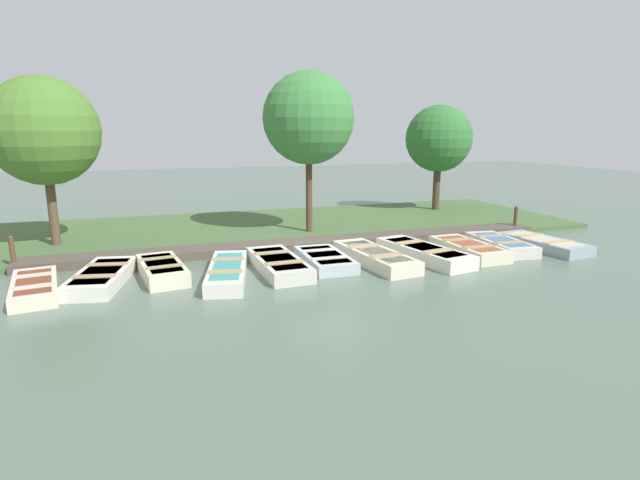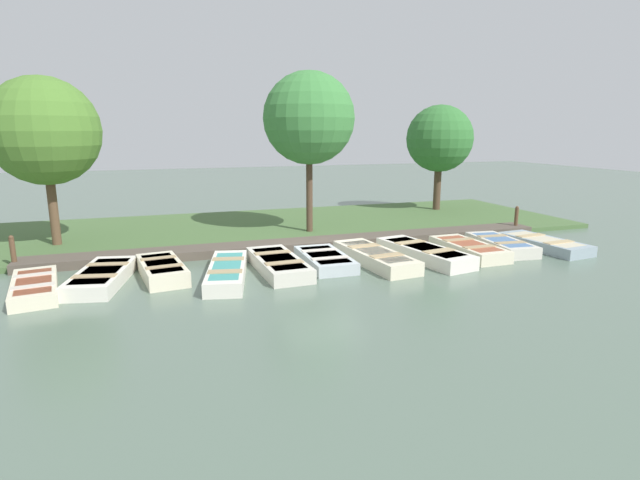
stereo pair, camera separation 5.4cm
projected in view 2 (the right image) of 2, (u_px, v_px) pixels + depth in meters
ground_plane at (321, 257)px, 15.89m from camera, size 80.00×80.00×0.00m
shore_bank at (282, 226)px, 20.49m from camera, size 8.00×24.00×0.16m
dock_walkway at (308, 244)px, 17.07m from camera, size 1.12×17.80×0.27m
rowboat_0 at (34, 287)px, 12.27m from camera, size 2.94×1.44×0.35m
rowboat_1 at (102, 277)px, 13.06m from camera, size 3.21×1.74×0.39m
rowboat_2 at (162, 269)px, 13.61m from camera, size 2.72×1.37×0.44m
rowboat_3 at (227, 271)px, 13.52m from camera, size 3.57×1.66×0.39m
rowboat_4 at (278, 264)px, 14.26m from camera, size 3.26×1.27×0.41m
rowboat_5 at (325, 259)px, 14.86m from camera, size 2.69×1.25×0.36m
rowboat_6 at (375, 257)px, 15.04m from camera, size 3.61×1.44×0.42m
rowboat_7 at (424, 253)px, 15.50m from camera, size 3.69×1.71×0.44m
rowboat_8 at (468, 249)px, 16.09m from camera, size 2.91×1.22×0.40m
rowboat_9 at (501, 244)px, 16.73m from camera, size 2.92×1.40×0.39m
rowboat_10 at (544, 244)px, 16.91m from camera, size 3.20×1.53×0.37m
mooring_post_near at (13, 253)px, 14.17m from camera, size 0.14×0.14×1.04m
mooring_post_far at (516, 219)px, 19.58m from camera, size 0.14×0.14×1.04m
park_tree_far_left at (44, 132)px, 16.06m from camera, size 3.48×3.48×5.66m
park_tree_left at (309, 119)px, 18.17m from camera, size 3.37×3.37×6.05m
park_tree_center at (440, 139)px, 23.61m from camera, size 3.14×3.14×5.12m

